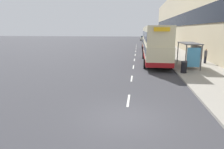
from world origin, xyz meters
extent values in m
plane|color=#38383D|center=(0.00, 0.00, 0.00)|extent=(220.00, 220.00, 0.00)
cube|color=gray|center=(6.50, 38.50, 0.07)|extent=(5.00, 93.00, 0.14)
cube|color=#C6B793|center=(10.50, 38.50, 6.52)|extent=(3.00, 93.00, 13.04)
cube|color=black|center=(8.96, 38.50, 5.87)|extent=(0.12, 89.28, 2.35)
cube|color=silver|center=(0.00, 2.37, 0.01)|extent=(0.12, 2.00, 0.01)
cube|color=silver|center=(0.00, 7.60, 0.01)|extent=(0.12, 2.00, 0.01)
cube|color=silver|center=(0.00, 12.83, 0.01)|extent=(0.12, 2.00, 0.01)
cube|color=silver|center=(0.00, 18.06, 0.01)|extent=(0.12, 2.00, 0.01)
cube|color=silver|center=(0.00, 23.29, 0.01)|extent=(0.12, 2.00, 0.01)
cube|color=silver|center=(0.00, 28.53, 0.01)|extent=(0.12, 2.00, 0.01)
cube|color=silver|center=(0.00, 33.76, 0.01)|extent=(0.12, 2.00, 0.01)
cube|color=silver|center=(0.00, 38.99, 0.01)|extent=(0.12, 2.00, 0.01)
cube|color=silver|center=(0.00, 44.22, 0.01)|extent=(0.12, 2.00, 0.01)
cube|color=#4C4C51|center=(5.60, 12.91, 2.58)|extent=(1.60, 4.20, 0.08)
cylinder|color=#4C4C51|center=(4.90, 10.91, 1.34)|extent=(0.10, 0.10, 2.40)
cylinder|color=#4C4C51|center=(4.90, 14.91, 1.34)|extent=(0.10, 0.10, 2.40)
cylinder|color=#4C4C51|center=(6.30, 10.91, 1.34)|extent=(0.10, 0.10, 2.40)
cylinder|color=#4C4C51|center=(6.30, 14.91, 1.34)|extent=(0.10, 0.10, 2.40)
cube|color=#99A8B2|center=(6.27, 12.91, 1.46)|extent=(0.04, 3.68, 1.92)
cube|color=#3F8CBF|center=(5.60, 10.97, 1.39)|extent=(1.19, 0.10, 1.82)
cube|color=maroon|center=(5.85, 12.91, 0.59)|extent=(0.36, 2.80, 0.08)
cube|color=beige|center=(2.48, 15.59, 1.43)|extent=(2.55, 11.19, 1.85)
cube|color=beige|center=(2.48, 15.59, 3.33)|extent=(2.50, 10.85, 1.95)
cube|color=maroon|center=(2.48, 15.59, 0.72)|extent=(2.58, 11.24, 0.45)
cube|color=#2D3847|center=(2.48, 15.59, 1.79)|extent=(2.58, 10.51, 0.81)
cube|color=#2D3847|center=(2.48, 15.59, 3.23)|extent=(2.55, 10.51, 0.94)
cube|color=yellow|center=(2.48, 10.02, 3.95)|extent=(1.40, 0.08, 0.36)
cylinder|color=black|center=(1.20, 19.40, 0.50)|extent=(0.30, 1.00, 1.00)
cylinder|color=black|center=(3.75, 19.40, 0.50)|extent=(0.30, 1.00, 1.00)
cylinder|color=black|center=(1.20, 12.13, 0.50)|extent=(0.30, 1.00, 1.00)
cylinder|color=black|center=(3.75, 12.13, 0.50)|extent=(0.30, 1.00, 1.00)
cube|color=beige|center=(2.59, 30.56, 1.43)|extent=(2.55, 10.10, 1.85)
cube|color=beige|center=(2.59, 30.56, 3.33)|extent=(2.50, 9.79, 1.95)
cube|color=maroon|center=(2.59, 30.56, 0.72)|extent=(2.58, 10.15, 0.45)
cube|color=#2D3847|center=(2.59, 30.56, 1.79)|extent=(2.58, 9.49, 0.81)
cube|color=#2D3847|center=(2.59, 30.56, 3.23)|extent=(2.55, 9.49, 0.94)
cube|color=yellow|center=(2.59, 25.53, 3.95)|extent=(1.40, 0.08, 0.36)
cylinder|color=black|center=(1.31, 34.00, 0.50)|extent=(0.30, 1.00, 1.00)
cylinder|color=black|center=(3.86, 34.00, 0.50)|extent=(0.30, 1.00, 1.00)
cylinder|color=black|center=(1.31, 27.43, 0.50)|extent=(0.30, 1.00, 1.00)
cylinder|color=black|center=(3.86, 27.43, 0.50)|extent=(0.30, 1.00, 1.00)
cube|color=navy|center=(2.53, 53.90, 0.68)|extent=(1.70, 4.07, 0.77)
cube|color=#2D3847|center=(2.53, 53.70, 1.38)|extent=(1.50, 1.95, 0.63)
cylinder|color=black|center=(1.68, 55.17, 0.30)|extent=(0.20, 0.60, 0.60)
cylinder|color=black|center=(3.38, 55.17, 0.30)|extent=(0.20, 0.60, 0.60)
cylinder|color=black|center=(1.68, 52.64, 0.30)|extent=(0.20, 0.60, 0.60)
cylinder|color=black|center=(3.38, 52.64, 0.30)|extent=(0.20, 0.60, 0.60)
cube|color=#B7B799|center=(2.09, 67.04, 0.68)|extent=(1.74, 4.27, 0.76)
cube|color=#2D3847|center=(2.09, 66.83, 1.38)|extent=(1.53, 2.05, 0.62)
cylinder|color=black|center=(1.23, 68.36, 0.30)|extent=(0.20, 0.60, 0.60)
cylinder|color=black|center=(2.96, 68.36, 0.30)|extent=(0.20, 0.60, 0.60)
cylinder|color=black|center=(1.23, 65.72, 0.30)|extent=(0.20, 0.60, 0.60)
cylinder|color=black|center=(2.96, 65.72, 0.30)|extent=(0.20, 0.60, 0.60)
cube|color=#B7B799|center=(3.01, 45.51, 0.70)|extent=(1.72, 3.83, 0.80)
cube|color=#2D3847|center=(3.01, 45.32, 1.42)|extent=(1.51, 1.84, 0.65)
cylinder|color=black|center=(2.15, 46.70, 0.30)|extent=(0.20, 0.60, 0.60)
cylinder|color=black|center=(3.87, 46.70, 0.30)|extent=(0.20, 0.60, 0.60)
cylinder|color=black|center=(2.15, 44.33, 0.30)|extent=(0.20, 0.60, 0.60)
cylinder|color=black|center=(3.87, 44.33, 0.30)|extent=(0.20, 0.60, 0.60)
cylinder|color=#23232D|center=(4.83, 17.24, 0.52)|extent=(0.26, 0.26, 0.77)
cylinder|color=maroon|center=(4.83, 17.24, 1.23)|extent=(0.32, 0.32, 0.64)
sphere|color=tan|center=(4.83, 17.24, 1.65)|extent=(0.21, 0.21, 0.21)
cylinder|color=#23232D|center=(8.13, 15.56, 0.53)|extent=(0.27, 0.27, 0.79)
cylinder|color=#4C4C51|center=(8.13, 15.56, 1.25)|extent=(0.33, 0.33, 0.66)
sphere|color=tan|center=(8.13, 15.56, 1.69)|extent=(0.21, 0.21, 0.21)
cylinder|color=black|center=(4.55, 9.78, 0.61)|extent=(0.52, 0.52, 0.95)
cylinder|color=#2D2D33|center=(4.55, 9.78, 1.14)|extent=(0.55, 0.55, 0.10)
camera|label=1|loc=(0.47, -8.38, 3.93)|focal=32.00mm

